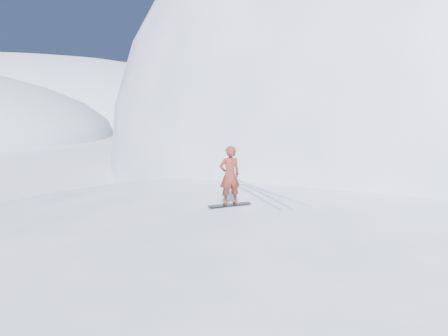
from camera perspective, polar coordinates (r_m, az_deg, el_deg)
name	(u,v)px	position (r m, az deg, el deg)	size (l,w,h in m)	color
ground	(330,317)	(12.08, 14.91, -19.83)	(400.00, 400.00, 0.00)	white
near_ridge	(318,269)	(14.89, 13.34, -13.88)	(36.00, 28.00, 4.80)	white
summit_peak	(418,159)	(44.78, 25.95, 1.13)	(60.00, 56.00, 56.00)	white
peak_shoulder	(335,174)	(33.43, 15.53, -0.84)	(28.00, 24.00, 18.00)	white
far_ridge_c	(17,122)	(124.62, -27.49, 5.86)	(140.00, 90.00, 36.00)	white
wind_bumps	(285,284)	(13.61, 8.68, -16.07)	(16.00, 14.40, 1.00)	white
snowboard	(230,205)	(13.47, 0.81, -5.27)	(1.47, 0.28, 0.02)	black
snowboarder	(230,175)	(13.25, 0.82, -1.07)	(0.72, 0.47, 1.98)	maroon
board_tracks	(256,190)	(15.72, 4.57, -3.10)	(1.96, 5.95, 0.04)	silver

